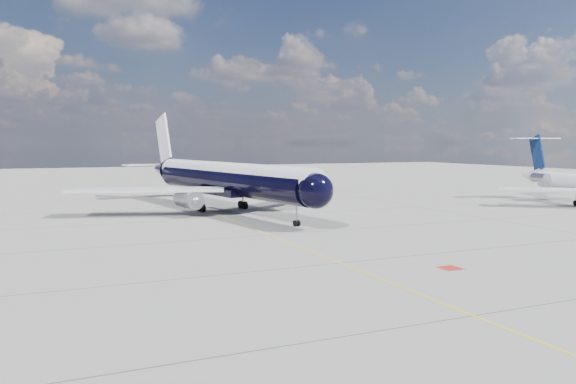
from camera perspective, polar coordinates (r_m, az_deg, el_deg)
name	(u,v)px	position (r m, az deg, el deg)	size (l,w,h in m)	color
ground	(214,213)	(77.21, -7.52, -2.15)	(320.00, 320.00, 0.00)	gray
taxiway_centerline	(225,218)	(72.47, -6.39, -2.60)	(0.16, 160.00, 0.01)	yellow
red_marking	(450,268)	(45.00, 16.15, -7.43)	(1.60, 1.60, 0.01)	maroon
main_airliner	(223,178)	(79.92, -6.66, 1.39)	(41.30, 50.76, 14.71)	black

